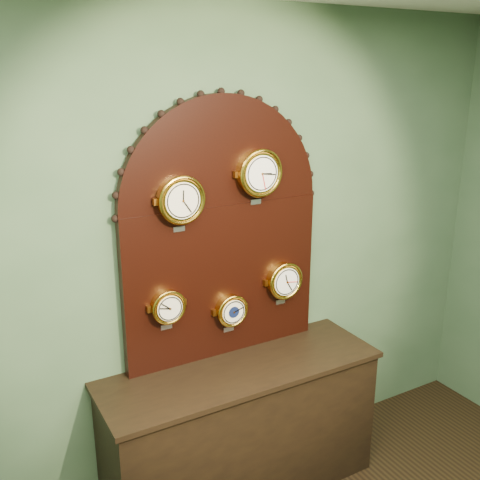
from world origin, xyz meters
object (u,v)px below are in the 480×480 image
shop_counter (242,432)px  arabic_clock (259,173)px  display_board (222,223)px  tide_clock (284,280)px  barometer (231,310)px  hygrometer (168,306)px  roman_clock (181,200)px

shop_counter → arabic_clock: 1.52m
shop_counter → display_board: bearing=90.0°
display_board → tide_clock: bearing=-10.0°
barometer → tide_clock: 0.38m
display_board → hygrometer: display_board is taller
roman_clock → barometer: (0.29, 0.00, -0.69)m
shop_counter → hygrometer: 0.92m
roman_clock → hygrometer: bearing=179.0°
arabic_clock → barometer: (-0.18, 0.00, -0.78)m
display_board → tide_clock: 0.55m
barometer → tide_clock: bearing=-0.1°
shop_counter → barometer: (0.02, 0.15, 0.72)m
display_board → arabic_clock: display_board is taller
shop_counter → tide_clock: 0.93m
shop_counter → tide_clock: (0.38, 0.15, 0.83)m
barometer → tide_clock: size_ratio=0.87×
roman_clock → shop_counter: bearing=-28.9°
shop_counter → barometer: bearing=83.9°
display_board → hygrometer: 0.55m
hygrometer → tide_clock: (0.75, -0.00, 0.01)m
display_board → roman_clock: display_board is taller
arabic_clock → display_board: bearing=161.0°
roman_clock → arabic_clock: size_ratio=0.97×
shop_counter → hygrometer: size_ratio=6.52×
arabic_clock → hygrometer: arabic_clock is taller
barometer → shop_counter: bearing=-96.1°
roman_clock → arabic_clock: (0.47, -0.00, 0.10)m
roman_clock → display_board: bearing=13.7°
roman_clock → hygrometer: size_ratio=1.26×
roman_clock → hygrometer: roman_clock is taller
display_board → arabic_clock: bearing=-19.0°
display_board → barometer: bearing=-75.9°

